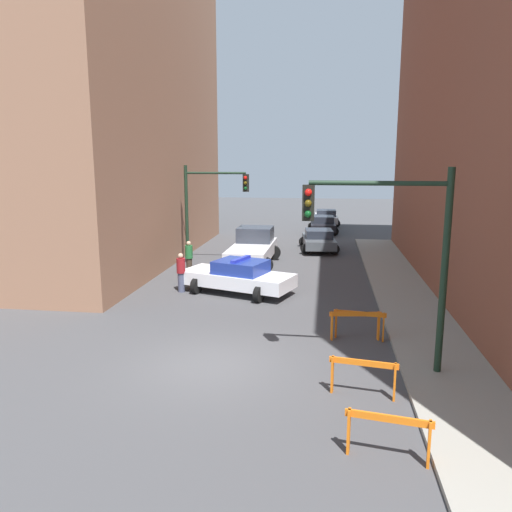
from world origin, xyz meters
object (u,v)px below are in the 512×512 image
at_px(traffic_light_near, 398,240).
at_px(traffic_light_far, 206,200).
at_px(barrier_back, 355,321).
at_px(pedestrian_crossing, 181,272).
at_px(parked_car_mid, 323,224).
at_px(parked_car_far, 326,217).
at_px(pedestrian_corner, 189,257).
at_px(white_truck, 253,248).
at_px(police_car, 238,276).
at_px(barrier_front, 388,429).
at_px(barrier_mid, 363,371).
at_px(barrier_corner, 360,320).
at_px(parked_car_near, 319,239).

height_order(traffic_light_near, traffic_light_far, traffic_light_near).
bearing_deg(barrier_back, pedestrian_crossing, 145.45).
relative_size(traffic_light_near, parked_car_mid, 1.19).
bearing_deg(parked_car_far, pedestrian_corner, -110.01).
xyz_separation_m(traffic_light_far, white_truck, (2.47, 0.00, -2.49)).
relative_size(traffic_light_far, police_car, 1.03).
bearing_deg(parked_car_mid, traffic_light_far, -118.21).
relative_size(traffic_light_far, barrier_front, 3.28).
bearing_deg(barrier_mid, barrier_corner, 87.68).
bearing_deg(barrier_corner, police_car, 134.00).
distance_m(parked_car_near, barrier_mid, 19.28).
bearing_deg(traffic_light_near, police_car, 126.35).
bearing_deg(parked_car_far, police_car, -100.79).
bearing_deg(pedestrian_crossing, parked_car_mid, -46.50).
distance_m(traffic_light_near, barrier_back, 3.83).
relative_size(police_car, pedestrian_crossing, 3.04).
xyz_separation_m(traffic_light_near, pedestrian_corner, (-8.26, 10.23, -2.67)).
height_order(traffic_light_near, barrier_front, traffic_light_near).
bearing_deg(parked_car_far, white_truck, -104.49).
height_order(police_car, barrier_front, police_car).
bearing_deg(barrier_mid, parked_car_mid, 92.51).
bearing_deg(traffic_light_far, parked_car_mid, 63.68).
bearing_deg(parked_car_mid, barrier_mid, -89.39).
bearing_deg(white_truck, barrier_mid, -70.89).
relative_size(parked_car_far, barrier_front, 2.75).
relative_size(pedestrian_corner, barrier_corner, 1.04).
relative_size(traffic_light_far, pedestrian_corner, 3.13).
bearing_deg(pedestrian_crossing, traffic_light_near, -161.58).
bearing_deg(barrier_back, traffic_light_near, -71.18).
distance_m(barrier_mid, barrier_back, 3.78).
distance_m(police_car, parked_car_mid, 18.33).
bearing_deg(barrier_corner, parked_car_mid, 93.33).
bearing_deg(white_truck, parked_car_near, 55.49).
relative_size(parked_car_near, barrier_back, 2.80).
bearing_deg(barrier_back, police_car, 132.75).
relative_size(pedestrian_corner, barrier_front, 1.05).
bearing_deg(white_truck, parked_car_far, 78.38).
xyz_separation_m(traffic_light_far, parked_car_mid, (6.04, 12.21, -2.72)).
bearing_deg(barrier_back, barrier_mid, -90.31).
bearing_deg(barrier_mid, pedestrian_corner, 122.50).
xyz_separation_m(barrier_back, barrier_corner, (0.14, 0.07, 0.00)).
distance_m(police_car, barrier_back, 6.69).
relative_size(parked_car_near, barrier_mid, 2.81).
height_order(traffic_light_far, parked_car_mid, traffic_light_far).
height_order(white_truck, barrier_corner, white_truck).
height_order(barrier_front, barrier_corner, same).
distance_m(traffic_light_near, pedestrian_crossing, 10.85).
height_order(pedestrian_crossing, barrier_back, pedestrian_crossing).
xyz_separation_m(traffic_light_near, pedestrian_crossing, (-7.74, 7.12, -2.67)).
bearing_deg(barrier_front, traffic_light_near, 82.24).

